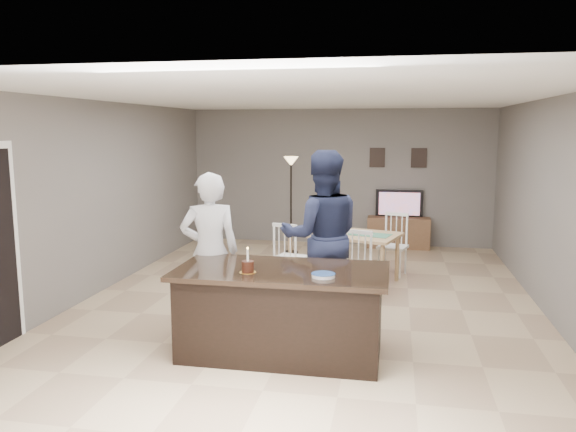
% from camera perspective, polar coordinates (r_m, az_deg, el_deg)
% --- Properties ---
extents(floor, '(8.00, 8.00, 0.00)m').
position_cam_1_polar(floor, '(7.67, 2.08, -8.66)').
color(floor, tan).
rests_on(floor, ground).
extents(room_shell, '(8.00, 8.00, 8.00)m').
position_cam_1_polar(room_shell, '(7.34, 2.15, 3.93)').
color(room_shell, slate).
rests_on(room_shell, floor).
extents(kitchen_island, '(2.15, 1.10, 0.90)m').
position_cam_1_polar(kitchen_island, '(5.84, -0.63, -9.62)').
color(kitchen_island, black).
rests_on(kitchen_island, floor).
extents(tv_console, '(1.20, 0.40, 0.60)m').
position_cam_1_polar(tv_console, '(11.18, 11.15, -1.66)').
color(tv_console, brown).
rests_on(tv_console, floor).
extents(television, '(0.91, 0.12, 0.53)m').
position_cam_1_polar(television, '(11.17, 11.24, 1.24)').
color(television, black).
rests_on(television, tv_console).
extents(tv_screen_glow, '(0.78, 0.00, 0.78)m').
position_cam_1_polar(tv_screen_glow, '(11.09, 11.24, 1.23)').
color(tv_screen_glow, '#FF5F1C').
rests_on(tv_screen_glow, tv_console).
extents(picture_frames, '(1.10, 0.02, 0.38)m').
position_cam_1_polar(picture_frames, '(11.22, 11.11, 5.84)').
color(picture_frames, black).
rests_on(picture_frames, room_shell).
extents(woman, '(0.78, 0.65, 1.83)m').
position_cam_1_polar(woman, '(6.48, -7.94, -3.65)').
color(woman, silver).
rests_on(woman, floor).
extents(man, '(1.15, 0.98, 2.06)m').
position_cam_1_polar(man, '(6.72, 3.45, -2.09)').
color(man, '#1A1F39').
rests_on(man, floor).
extents(birthday_cake, '(0.17, 0.17, 0.26)m').
position_cam_1_polar(birthday_cake, '(5.58, -4.11, -5.14)').
color(birthday_cake, gold).
rests_on(birthday_cake, kitchen_island).
extents(plate_stack, '(0.23, 0.23, 0.04)m').
position_cam_1_polar(plate_stack, '(5.41, 3.61, -6.03)').
color(plate_stack, white).
rests_on(plate_stack, kitchen_island).
extents(dining_table, '(1.97, 2.17, 0.98)m').
position_cam_1_polar(dining_table, '(8.54, 5.70, -2.54)').
color(dining_table, '#9D8255').
rests_on(dining_table, floor).
extents(floor_lamp, '(0.27, 0.27, 1.81)m').
position_cam_1_polar(floor_lamp, '(10.34, 0.31, 3.82)').
color(floor_lamp, black).
rests_on(floor_lamp, floor).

